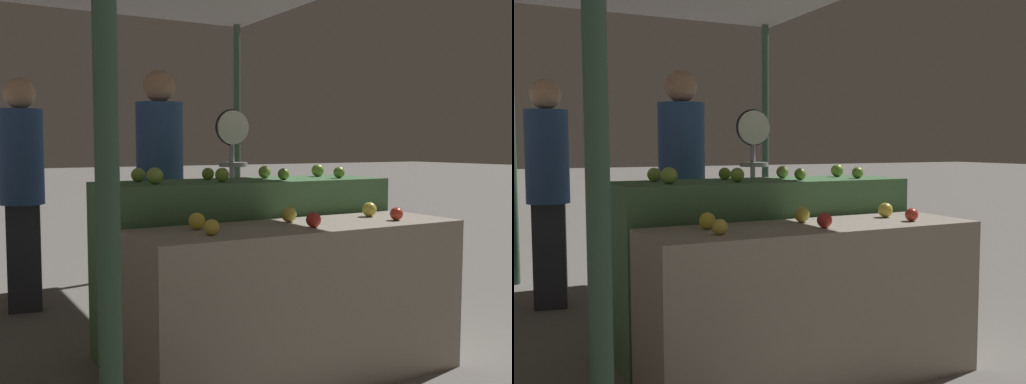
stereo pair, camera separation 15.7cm
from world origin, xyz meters
The scene contains 20 objects.
ground_plane centered at (0.00, 0.00, 0.00)m, with size 60.00×60.00×0.00m, color slate.
display_counter_front centered at (0.00, 0.00, 0.41)m, with size 1.73×0.55×0.81m, color gray.
display_counter_back centered at (0.00, 0.60, 0.50)m, with size 1.73×0.55×1.01m, color #4C7A4C.
apple_front_0 centered at (-0.55, -0.10, 0.85)m, with size 0.07×0.07×0.07m, color gold.
apple_front_1 centered at (-0.01, -0.12, 0.85)m, with size 0.08×0.08×0.08m, color #B72D23.
apple_front_2 centered at (0.54, -0.10, 0.85)m, with size 0.07×0.07×0.07m, color red.
apple_front_3 centered at (-0.53, 0.10, 0.85)m, with size 0.08×0.08×0.08m, color gold.
apple_front_4 centered at (0.00, 0.12, 0.85)m, with size 0.08×0.08×0.08m, color gold.
apple_front_5 centered at (0.53, 0.10, 0.85)m, with size 0.08×0.08×0.08m, color gold.
apple_back_0 centered at (-0.60, 0.50, 1.05)m, with size 0.09×0.09×0.09m, color #8EB247.
apple_back_1 centered at (-0.21, 0.49, 1.05)m, with size 0.08×0.08×0.08m, color #7AA338.
apple_back_2 centered at (0.20, 0.49, 1.04)m, with size 0.07×0.07×0.07m, color #7AA338.
apple_back_3 centered at (0.60, 0.48, 1.04)m, with size 0.07×0.07×0.07m, color #7AA338.
apple_back_4 centered at (-0.62, 0.72, 1.05)m, with size 0.08×0.08×0.08m, color #8EB247.
apple_back_5 centered at (-0.19, 0.71, 1.04)m, with size 0.07×0.07×0.07m, color #7AA338.
apple_back_6 centered at (0.19, 0.70, 1.05)m, with size 0.08×0.08×0.08m, color #8EB247.
apple_back_7 centered at (0.59, 0.70, 1.05)m, with size 0.08×0.08×0.08m, color #84AD3D.
produce_scale centered at (0.24, 1.23, 1.05)m, with size 0.26×0.20×1.46m.
person_vendor_at_scale centered at (-0.18, 1.54, 1.02)m, with size 0.38×0.38×1.74m.
person_customer_left centered at (-1.04, 2.07, 0.99)m, with size 0.36×0.36×1.69m.
Camera 1 is at (-1.68, -2.51, 1.22)m, focal length 42.00 mm.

